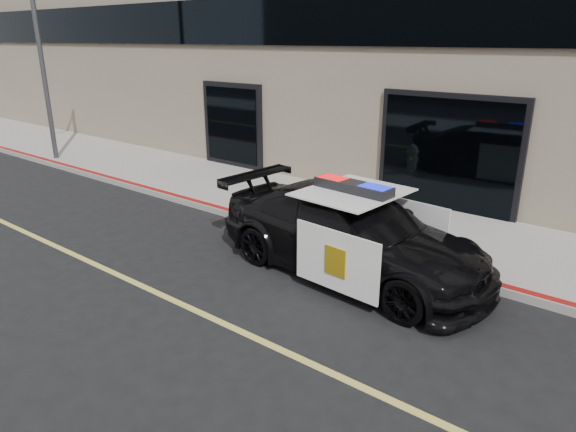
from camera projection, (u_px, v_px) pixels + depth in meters
The scene contains 5 objects.
ground at pixel (305, 361), 6.79m from camera, with size 120.00×120.00×0.00m, color black.
sidewalk_n at pixel (455, 240), 10.66m from camera, with size 60.00×3.50×0.15m, color gray.
police_car at pixel (351, 233), 9.12m from camera, with size 2.93×5.55×1.71m.
fire_hydrant at pixel (305, 203), 11.46m from camera, with size 0.40×0.56×0.89m.
street_light at pixel (40, 65), 16.53m from camera, with size 0.16×1.41×5.54m.
Camera 1 is at (3.41, -4.67, 4.06)m, focal length 32.00 mm.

